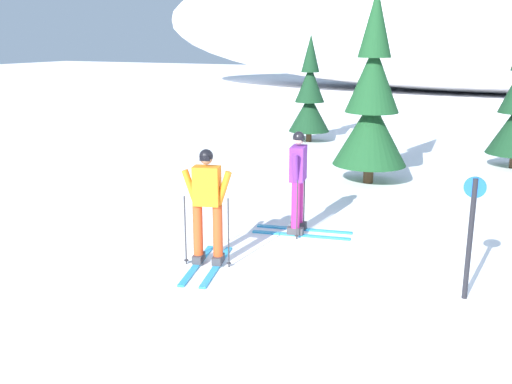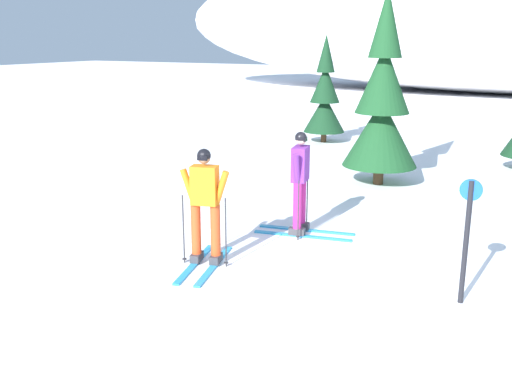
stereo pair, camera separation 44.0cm
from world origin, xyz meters
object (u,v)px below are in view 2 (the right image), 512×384
object	(u,v)px
trail_marker_post	(467,235)
pine_tree_far_left	(325,98)
skier_orange_jacket	(205,205)
pine_tree_center_left	(382,105)
skier_purple_jacket	(300,181)

from	to	relation	value
trail_marker_post	pine_tree_far_left	bearing A→B (deg)	119.52
pine_tree_far_left	trail_marker_post	world-z (taller)	pine_tree_far_left
skier_orange_jacket	pine_tree_far_left	bearing A→B (deg)	101.82
pine_tree_center_left	skier_orange_jacket	bearing A→B (deg)	-98.59
pine_tree_far_left	skier_purple_jacket	bearing A→B (deg)	-71.51
pine_tree_center_left	trail_marker_post	world-z (taller)	pine_tree_center_left
skier_purple_jacket	trail_marker_post	size ratio (longest dim) A/B	1.09
trail_marker_post	skier_orange_jacket	bearing A→B (deg)	-174.24
pine_tree_far_left	trail_marker_post	bearing A→B (deg)	-60.48
skier_purple_jacket	pine_tree_center_left	size ratio (longest dim) A/B	0.41
pine_tree_far_left	trail_marker_post	xyz separation A→B (m)	(6.00, -10.60, -0.52)
pine_tree_far_left	pine_tree_center_left	world-z (taller)	pine_tree_center_left
skier_purple_jacket	pine_tree_far_left	bearing A→B (deg)	108.49
skier_purple_jacket	trail_marker_post	bearing A→B (deg)	-28.18
pine_tree_far_left	pine_tree_center_left	size ratio (longest dim) A/B	0.78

